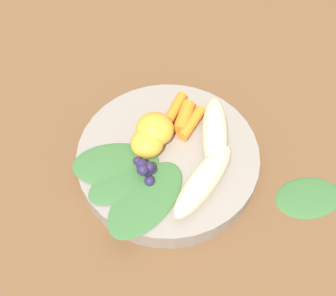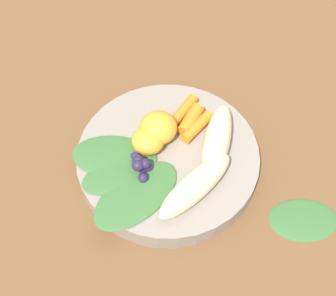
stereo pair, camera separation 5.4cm
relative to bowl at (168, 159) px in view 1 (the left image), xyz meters
The scene contains 14 objects.
ground_plane 0.02m from the bowl, ahead, with size 2.40×2.40×0.00m, color brown.
bowl is the anchor object (origin of this frame).
banana_peeled_left 0.07m from the bowl, 24.11° to the left, with size 0.12×0.03×0.03m, color beige.
banana_peeled_right 0.07m from the bowl, 42.92° to the right, with size 0.12×0.03×0.03m, color beige.
orange_segment_near 0.04m from the bowl, behind, with size 0.04×0.04×0.03m, color #F4A833.
orange_segment_far 0.04m from the bowl, 133.39° to the left, with size 0.05×0.05×0.04m, color #F4A833.
carrot_front 0.06m from the bowl, 60.63° to the left, with size 0.01×0.01×0.05m, color orange.
carrot_mid_left 0.06m from the bowl, 74.53° to the left, with size 0.02×0.02×0.05m, color orange.
carrot_mid_right 0.07m from the bowl, 86.02° to the left, with size 0.01×0.01×0.06m, color orange.
blueberry_pile 0.05m from the bowl, 120.75° to the right, with size 0.03×0.03×0.03m.
kale_leaf_left 0.07m from the bowl, 156.00° to the right, with size 0.11×0.06×0.01m, color #3D7038.
kale_leaf_right 0.07m from the bowl, 133.22° to the right, with size 0.10×0.05×0.01m, color #3D7038.
kale_leaf_rear 0.07m from the bowl, 103.58° to the right, with size 0.12×0.06×0.01m, color #3D7038.
kale_leaf_stray 0.19m from the bowl, ahead, with size 0.09×0.06×0.01m, color #3D7038.
Camera 1 is at (0.04, -0.30, 0.49)m, focal length 46.05 mm.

